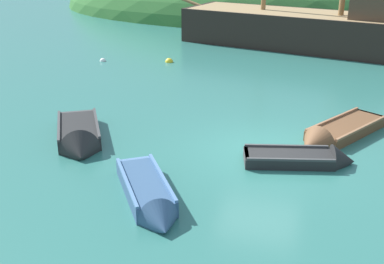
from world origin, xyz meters
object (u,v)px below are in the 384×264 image
(rowboat_outer_right, at_px, (149,198))
(sailing_ship, at_px, (305,34))
(buoy_white, at_px, (103,61))
(rowboat_center, at_px, (79,138))
(buoy_yellow, at_px, (169,62))
(rowboat_portside, at_px, (336,135))
(rowboat_outer_left, at_px, (306,160))

(rowboat_outer_right, bearing_deg, sailing_ship, 139.25)
(buoy_white, bearing_deg, rowboat_center, -67.95)
(rowboat_center, relative_size, buoy_yellow, 8.57)
(rowboat_center, bearing_deg, rowboat_portside, 78.34)
(buoy_white, bearing_deg, sailing_ship, 33.05)
(sailing_ship, bearing_deg, rowboat_outer_left, 108.06)
(rowboat_outer_right, relative_size, rowboat_center, 0.93)
(sailing_ship, height_order, rowboat_portside, sailing_ship)
(rowboat_outer_left, xyz_separation_m, rowboat_outer_right, (-3.47, -3.24, 0.05))
(rowboat_outer_left, relative_size, rowboat_portside, 0.82)
(rowboat_portside, xyz_separation_m, rowboat_outer_right, (-4.24, -5.35, 0.04))
(rowboat_outer_right, relative_size, buoy_white, 10.45)
(rowboat_portside, xyz_separation_m, buoy_yellow, (-8.26, 8.10, -0.10))
(buoy_yellow, bearing_deg, rowboat_outer_right, -73.38)
(rowboat_outer_left, distance_m, buoy_white, 14.38)
(rowboat_portside, bearing_deg, sailing_ship, -140.83)
(buoy_yellow, bearing_deg, rowboat_portside, -44.44)
(sailing_ship, distance_m, rowboat_center, 17.22)
(rowboat_outer_left, relative_size, rowboat_center, 0.91)
(rowboat_outer_right, distance_m, buoy_yellow, 14.03)
(rowboat_outer_left, relative_size, rowboat_outer_right, 0.98)
(sailing_ship, bearing_deg, buoy_yellow, 55.25)
(buoy_white, distance_m, buoy_yellow, 3.44)
(sailing_ship, height_order, rowboat_outer_left, sailing_ship)
(rowboat_outer_right, bearing_deg, rowboat_center, -163.46)
(buoy_white, relative_size, buoy_yellow, 0.77)
(sailing_ship, distance_m, rowboat_outer_left, 15.83)
(rowboat_portside, relative_size, rowboat_center, 1.12)
(rowboat_portside, relative_size, buoy_white, 12.52)
(rowboat_outer_left, xyz_separation_m, rowboat_center, (-6.83, -0.45, 0.06))
(rowboat_portside, height_order, buoy_yellow, rowboat_portside)
(buoy_yellow, bearing_deg, rowboat_center, -86.48)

